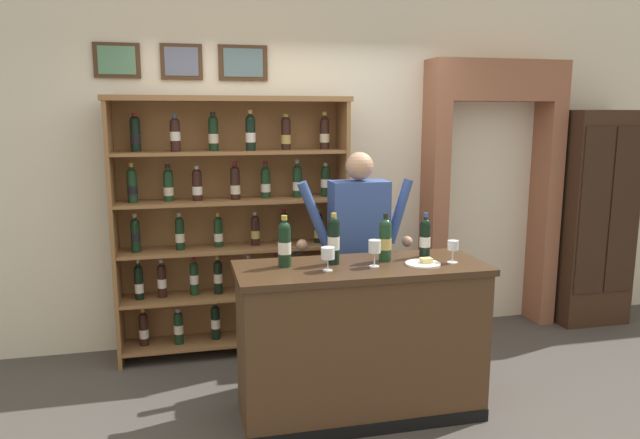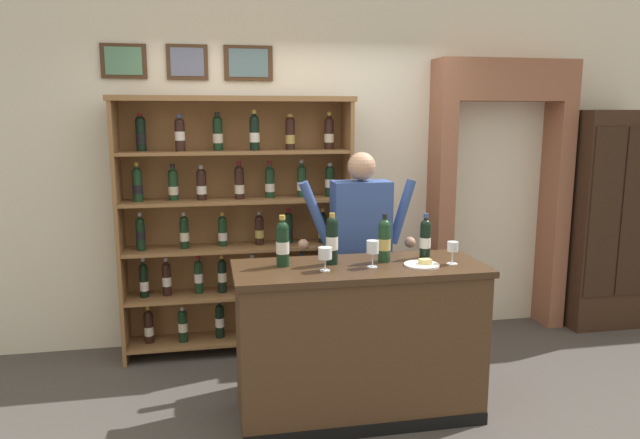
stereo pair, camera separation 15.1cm
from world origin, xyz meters
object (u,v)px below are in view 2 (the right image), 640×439
object	(u,v)px
side_cabinet	(606,220)
tasting_bottle_grappa	(425,238)
cheese_plate	(422,264)
tasting_bottle_prosecco	(332,239)
tasting_bottle_chianti	(384,240)
wine_glass_right	(325,254)
wine_glass_center	(373,248)
tasting_counter	(359,341)
shopkeeper	(361,239)
wine_shelf	(237,220)
tasting_bottle_riserva	(283,243)
wine_glass_left	(453,248)

from	to	relation	value
side_cabinet	tasting_bottle_grappa	distance (m)	2.37
cheese_plate	tasting_bottle_prosecco	bearing A→B (deg)	164.42
tasting_bottle_chianti	wine_glass_right	world-z (taller)	tasting_bottle_chianti
side_cabinet	cheese_plate	distance (m)	2.53
wine_glass_center	cheese_plate	world-z (taller)	wine_glass_center
tasting_bottle_prosecco	tasting_counter	bearing A→B (deg)	-23.05
side_cabinet	tasting_bottle_chianti	xyz separation A→B (m)	(-2.41, -1.10, 0.16)
tasting_counter	shopkeeper	xyz separation A→B (m)	(0.17, 0.62, 0.53)
side_cabinet	tasting_bottle_grappa	world-z (taller)	side_cabinet
tasting_counter	tasting_bottle_prosecco	distance (m)	0.68
side_cabinet	wine_glass_center	world-z (taller)	side_cabinet
wine_shelf	tasting_counter	distance (m)	1.52
wine_glass_right	wine_glass_center	bearing A→B (deg)	4.83
tasting_bottle_prosecco	side_cabinet	bearing A→B (deg)	21.82
tasting_bottle_riserva	tasting_bottle_chianti	bearing A→B (deg)	-0.93
tasting_bottle_prosecco	wine_glass_right	xyz separation A→B (m)	(-0.08, -0.15, -0.06)
side_cabinet	tasting_bottle_prosecco	size ratio (longest dim) A/B	6.02
wine_glass_right	cheese_plate	xyz separation A→B (m)	(0.61, 0.00, -0.09)
tasting_bottle_prosecco	wine_glass_right	distance (m)	0.18
tasting_bottle_prosecco	tasting_bottle_chianti	size ratio (longest dim) A/B	1.05
tasting_bottle_prosecco	wine_glass_left	bearing A→B (deg)	-11.16
tasting_bottle_riserva	wine_glass_right	world-z (taller)	tasting_bottle_riserva
tasting_bottle_riserva	cheese_plate	xyz separation A→B (m)	(0.85, -0.16, -0.14)
side_cabinet	wine_glass_right	distance (m)	3.09
tasting_counter	tasting_bottle_chianti	xyz separation A→B (m)	(0.18, 0.06, 0.64)
wine_shelf	tasting_bottle_prosecco	distance (m)	1.27
tasting_counter	wine_glass_left	bearing A→B (deg)	-7.66
side_cabinet	shopkeeper	world-z (taller)	side_cabinet
shopkeeper	wine_glass_right	bearing A→B (deg)	-119.96
wine_shelf	tasting_bottle_riserva	world-z (taller)	wine_shelf
wine_shelf	tasting_bottle_prosecco	xyz separation A→B (m)	(0.53, -1.16, 0.06)
side_cabinet	tasting_bottle_grappa	xyz separation A→B (m)	(-2.11, -1.05, 0.15)
tasting_bottle_chianti	tasting_bottle_grappa	size ratio (longest dim) A/B	1.05
tasting_counter	wine_glass_left	xyz separation A→B (m)	(0.58, -0.08, 0.60)
wine_glass_right	tasting_bottle_prosecco	bearing A→B (deg)	63.05
tasting_bottle_chianti	wine_glass_right	distance (m)	0.44
tasting_bottle_riserva	cheese_plate	distance (m)	0.87
tasting_counter	wine_glass_right	size ratio (longest dim) A/B	10.89
tasting_bottle_chianti	wine_glass_right	size ratio (longest dim) A/B	2.15
side_cabinet	tasting_bottle_chianti	size ratio (longest dim) A/B	6.31
tasting_bottle_chianti	wine_glass_center	world-z (taller)	tasting_bottle_chianti
wine_glass_center	wine_glass_right	bearing A→B (deg)	-175.17
wine_glass_center	wine_glass_left	xyz separation A→B (m)	(0.51, -0.02, -0.02)
tasting_counter	wine_glass_right	bearing A→B (deg)	-160.64
wine_shelf	wine_glass_left	world-z (taller)	wine_shelf
wine_shelf	tasting_bottle_chianti	size ratio (longest dim) A/B	6.63
tasting_counter	wine_glass_right	xyz separation A→B (m)	(-0.24, -0.08, 0.60)
shopkeeper	tasting_bottle_prosecco	world-z (taller)	shopkeeper
shopkeeper	cheese_plate	bearing A→B (deg)	-73.67
tasting_bottle_grappa	wine_glass_center	xyz separation A→B (m)	(-0.40, -0.17, -0.01)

